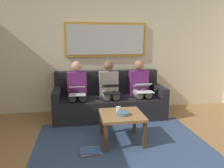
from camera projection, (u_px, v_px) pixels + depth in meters
The scene contains 14 objects.
wall_rear at pixel (105, 51), 4.82m from camera, with size 6.00×0.12×2.60m, color beige.
area_rug at pixel (121, 142), 3.39m from camera, with size 2.60×1.80×0.01m, color #33476B.
couch at pixel (109, 101), 4.56m from camera, with size 2.20×0.90×0.90m.
framed_mirror at pixel (106, 40), 4.68m from camera, with size 1.74×0.05×0.72m.
coffee_table at pixel (122, 118), 3.37m from camera, with size 0.64×0.64×0.45m.
cup at pixel (118, 109), 3.42m from camera, with size 0.07×0.07×0.09m, color silver.
bowl at pixel (123, 113), 3.29m from camera, with size 0.19×0.19×0.05m, color slate.
person_left at pixel (140, 86), 4.53m from camera, with size 0.38×0.58×1.14m.
laptop_white at pixel (143, 88), 4.30m from camera, with size 0.34×0.36×0.16m.
person_middle at pixel (109, 87), 4.43m from camera, with size 0.38×0.58×1.14m.
laptop_black at pixel (111, 89), 4.20m from camera, with size 0.32×0.37×0.16m.
person_right at pixel (77, 89), 4.33m from camera, with size 0.38×0.58×1.14m.
laptop_silver at pixel (77, 90), 4.09m from camera, with size 0.30×0.35×0.15m.
magazine_stack at pixel (90, 151), 3.08m from camera, with size 0.30×0.24×0.04m.
Camera 1 is at (0.64, 2.23, 1.57)m, focal length 35.23 mm.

